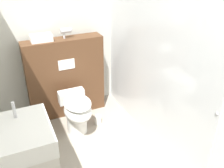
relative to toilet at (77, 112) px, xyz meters
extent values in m
cube|color=silver|center=(0.40, 0.77, 0.93)|extent=(8.00, 0.06, 2.50)
cube|color=#51331E|center=(0.02, 0.54, 0.25)|extent=(1.07, 0.24, 1.14)
cube|color=white|center=(0.02, 0.42, 0.50)|extent=(0.22, 0.01, 0.14)
cube|color=silver|center=(0.81, -0.36, 0.68)|extent=(0.01, 2.19, 2.01)
sphere|color=#B2B2B7|center=(0.81, -1.43, 0.64)|extent=(0.04, 0.04, 0.04)
cylinder|color=white|center=(0.00, 0.03, -0.14)|extent=(0.26, 0.26, 0.35)
ellipsoid|color=white|center=(0.00, -0.06, 0.06)|extent=(0.34, 0.47, 0.22)
ellipsoid|color=white|center=(0.00, -0.06, 0.18)|extent=(0.33, 0.46, 0.02)
cube|color=white|center=(0.00, 0.22, 0.12)|extent=(0.34, 0.12, 0.17)
cube|color=white|center=(-0.71, -1.01, 0.61)|extent=(0.47, 0.53, 0.15)
cylinder|color=silver|center=(-0.71, -0.86, 0.76)|extent=(0.02, 0.02, 0.14)
cylinder|color=#B7B7BC|center=(0.08, 0.54, 0.92)|extent=(0.14, 0.07, 0.07)
cone|color=#B7B7BC|center=(0.16, 0.54, 0.92)|extent=(0.03, 0.06, 0.06)
cylinder|color=#B7B7BC|center=(0.05, 0.54, 0.86)|extent=(0.03, 0.03, 0.10)
cube|color=white|center=(-0.24, 0.55, 0.86)|extent=(0.27, 0.17, 0.08)
cylinder|color=white|center=(0.31, 0.07, -0.26)|extent=(0.09, 0.09, 0.12)
camera|label=1|loc=(-0.68, -2.62, 1.82)|focal=40.00mm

